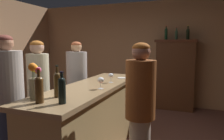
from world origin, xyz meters
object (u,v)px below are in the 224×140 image
object	(u,v)px
display_bottle_center	(188,33)
patron_near_entrance	(8,101)
cheese_plate	(122,78)
display_bottle_midleft	(176,34)
display_cabinet	(175,73)
wine_bottle_malbec	(62,89)
patron_redhead	(77,83)
patron_by_cabinet	(39,90)
wine_bottle_syrah	(57,83)
wine_glass_mid	(111,76)
wine_bottle_rose	(39,88)
display_bottle_left	(166,33)
bar_counter	(92,121)
bartender	(140,111)
wine_glass_front	(101,80)
flower_arrangement	(36,82)

from	to	relation	value
display_bottle_center	patron_near_entrance	xyz separation A→B (m)	(-1.82, -3.47, -0.90)
cheese_plate	display_bottle_midleft	world-z (taller)	display_bottle_midleft
display_cabinet	wine_bottle_malbec	distance (m)	3.71
display_cabinet	display_bottle_midleft	size ratio (longest dim) A/B	5.69
patron_redhead	patron_by_cabinet	size ratio (longest dim) A/B	1.00
wine_bottle_syrah	wine_glass_mid	xyz separation A→B (m)	(0.21, 1.00, -0.05)
wine_bottle_rose	display_bottle_left	xyz separation A→B (m)	(0.70, 3.69, 0.67)
display_bottle_midleft	bar_counter	bearing A→B (deg)	-107.78
bar_counter	cheese_plate	xyz separation A→B (m)	(0.20, 0.70, 0.51)
display_cabinet	bartender	world-z (taller)	display_cabinet
wine_glass_mid	display_bottle_left	bearing A→B (deg)	79.08
patron_by_cabinet	wine_bottle_rose	bearing A→B (deg)	-36.43
bar_counter	patron_near_entrance	distance (m)	1.10
wine_bottle_rose	patron_by_cabinet	bearing A→B (deg)	130.49
display_bottle_left	patron_near_entrance	distance (m)	3.82
display_bottle_left	wine_glass_front	bearing A→B (deg)	-98.36
patron_near_entrance	patron_by_cabinet	xyz separation A→B (m)	(-0.09, 0.63, -0.01)
wine_glass_mid	bartender	world-z (taller)	bartender
display_bottle_midleft	patron_near_entrance	world-z (taller)	display_bottle_midleft
bar_counter	patron_near_entrance	bearing A→B (deg)	-133.18
cheese_plate	patron_by_cabinet	bearing A→B (deg)	-140.25
patron_near_entrance	patron_by_cabinet	world-z (taller)	patron_near_entrance
cheese_plate	patron_by_cabinet	xyz separation A→B (m)	(-0.99, -0.82, -0.12)
wine_bottle_syrah	display_bottle_midleft	distance (m)	3.62
wine_glass_mid	patron_near_entrance	bearing A→B (deg)	-129.93
flower_arrangement	bartender	world-z (taller)	bartender
wine_glass_front	patron_by_cabinet	world-z (taller)	patron_by_cabinet
patron_redhead	patron_by_cabinet	bearing A→B (deg)	-47.89
wine_bottle_malbec	patron_near_entrance	world-z (taller)	patron_near_entrance
bar_counter	cheese_plate	bearing A→B (deg)	74.30
display_cabinet	patron_by_cabinet	world-z (taller)	display_cabinet
display_bottle_left	display_bottle_center	size ratio (longest dim) A/B	1.01
display_cabinet	patron_by_cabinet	xyz separation A→B (m)	(-1.66, -2.84, 0.03)
bar_counter	display_bottle_midleft	distance (m)	3.13
wine_glass_mid	flower_arrangement	xyz separation A→B (m)	(-0.39, -1.12, 0.07)
patron_by_cabinet	patron_redhead	bearing A→B (deg)	95.14
bar_counter	display_bottle_midleft	world-z (taller)	display_bottle_midleft
bar_counter	wine_bottle_malbec	bearing A→B (deg)	-81.02
display_bottle_midleft	display_bottle_center	xyz separation A→B (m)	(0.25, -0.00, 0.02)
patron_redhead	wine_glass_front	bearing A→B (deg)	3.55
wine_glass_mid	patron_near_entrance	size ratio (longest dim) A/B	0.08
flower_arrangement	wine_glass_mid	bearing A→B (deg)	70.96
wine_glass_front	wine_glass_mid	world-z (taller)	wine_glass_front
bar_counter	patron_redhead	distance (m)	1.07
wine_glass_front	display_bottle_center	world-z (taller)	display_bottle_center
display_cabinet	display_bottle_center	size ratio (longest dim) A/B	5.12
patron_redhead	patron_near_entrance	size ratio (longest dim) A/B	0.97
cheese_plate	patron_near_entrance	distance (m)	1.70
wine_glass_front	display_bottle_left	distance (m)	3.01
bar_counter	wine_glass_front	size ratio (longest dim) A/B	16.34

